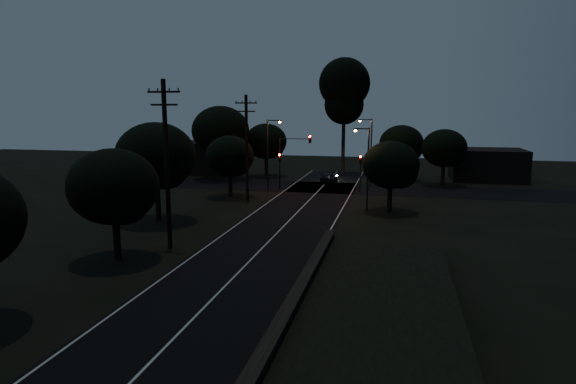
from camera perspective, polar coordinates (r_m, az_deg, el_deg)
The scene contains 23 objects.
ground at distance 18.30m, azimuth -18.09°, elevation -20.67°, with size 160.00×160.00×0.00m, color black.
road_surface at distance 46.22m, azimuth 1.96°, elevation -1.57°, with size 60.00×70.00×0.03m.
retaining_wall at distance 18.49m, azimuth 9.46°, elevation -17.78°, with size 6.93×26.00×1.60m.
utility_pole_mid at distance 32.05m, azimuth -14.19°, elevation 3.43°, with size 2.20×0.30×11.00m.
utility_pole_far at distance 47.79m, azimuth -4.92°, elevation 5.40°, with size 2.20×0.30×10.50m.
tree_left_b at distance 30.45m, azimuth -19.77°, elevation 0.36°, with size 5.39×5.39×6.85m.
tree_left_c at distance 40.13m, azimuth -15.19°, elevation 3.91°, with size 6.42×6.42×8.11m.
tree_left_d at distance 50.43m, azimuth -6.76°, elevation 4.09°, with size 5.06×5.06×6.42m.
tree_far_nw at distance 65.75m, azimuth -2.49°, elevation 5.91°, with size 5.68×5.68×7.20m.
tree_far_w at distance 63.34m, azimuth -7.82°, elevation 7.08°, with size 7.48×7.48×9.54m.
tree_far_ne at distance 63.44m, azimuth 13.46°, elevation 5.46°, with size 5.63×5.63×7.11m.
tree_far_e at distance 60.74m, azimuth 18.21°, elevation 4.85°, with size 5.33×5.33×6.77m.
tree_right_a at distance 43.58m, azimuth 12.31°, elevation 3.00°, with size 5.01×5.01×6.37m.
tall_pine at distance 68.84m, azimuth 6.68°, elevation 11.86°, with size 7.11×7.11×16.17m.
building_left at distance 71.66m, azimuth -10.72°, elevation 4.10°, with size 10.00×8.00×4.40m, color black.
building_right at distance 67.76m, azimuth 22.53°, elevation 3.03°, with size 9.00×7.00×4.00m, color black.
signal_left at distance 55.32m, azimuth -0.98°, elevation 3.28°, with size 0.28×0.35×4.10m.
signal_right at distance 53.89m, azimuth 8.58°, elevation 3.00°, with size 0.28×0.35×4.10m.
signal_mast at distance 54.80m, azimuth 0.73°, elevation 4.80°, with size 3.70×0.35×6.25m.
streetlight_a at distance 53.40m, azimuth -2.23°, elevation 4.98°, with size 1.66×0.26×8.00m.
streetlight_b at distance 57.65m, azimuth 9.63°, elevation 5.21°, with size 1.66×0.26×8.00m.
streetlight_c at distance 43.73m, azimuth 9.25°, elevation 3.41°, with size 1.46×0.26×7.50m.
car at distance 60.47m, azimuth 4.84°, elevation 1.73°, with size 1.54×3.84×1.31m, color black.
Camera 1 is at (8.49, -13.39, 9.15)m, focal length 30.00 mm.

